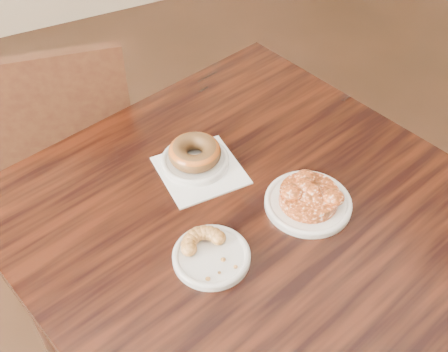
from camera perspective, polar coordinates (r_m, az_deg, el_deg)
name	(u,v)px	position (r m, az deg, el deg)	size (l,w,h in m)	color
cafe_table	(246,310)	(1.43, 2.29, -13.49)	(0.89, 0.89, 0.75)	black
chair_far	(56,147)	(1.78, -16.74, 2.81)	(0.49, 0.49, 0.90)	black
napkin	(200,170)	(1.21, -2.42, 0.58)	(0.17, 0.17, 0.00)	white
plate_donut	(195,161)	(1.22, -2.95, 1.53)	(0.15, 0.15, 0.01)	silver
plate_cruller	(211,257)	(1.05, -1.29, -8.20)	(0.15, 0.15, 0.01)	silver
plate_fritter	(308,203)	(1.15, 8.52, -2.75)	(0.18, 0.18, 0.01)	white
glazed_donut	(195,152)	(1.20, -3.00, 2.43)	(0.11, 0.11, 0.04)	brown
apple_fritter	(309,195)	(1.13, 8.66, -1.88)	(0.16, 0.16, 0.04)	#491D07
cruller_fragment	(211,250)	(1.04, -1.30, -7.56)	(0.10, 0.10, 0.03)	brown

